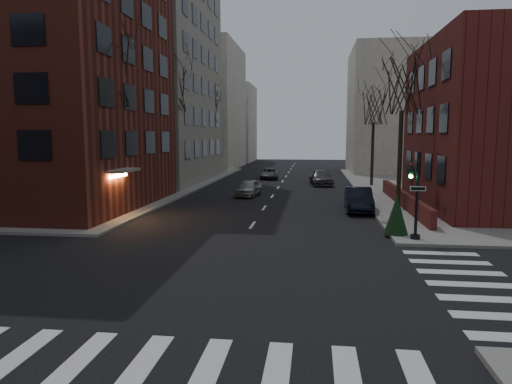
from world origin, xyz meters
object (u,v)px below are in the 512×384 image
traffic_signal (415,201)px  car_lane_gray (321,178)px  tree_right_b (374,106)px  parked_sedan (359,200)px  tree_left_c (209,108)px  car_lane_far (269,174)px  tree_left_a (110,75)px  sandwich_board (386,214)px  tree_left_b (172,88)px  car_lane_silver (248,188)px  streetlamp_far (218,141)px  streetlamp_near (165,144)px  tree_right_a (403,85)px  evergreen_shrub (396,215)px

traffic_signal → car_lane_gray: (-3.91, 23.93, -1.19)m
tree_right_b → parked_sedan: bearing=-100.1°
tree_left_c → car_lane_gray: size_ratio=1.98×
parked_sedan → car_lane_far: parked_sedan is taller
tree_left_a → car_lane_gray: (12.83, 18.93, -7.76)m
sandwich_board → tree_left_a: bearing=-178.5°
traffic_signal → parked_sedan: (-1.74, 8.36, -1.14)m
tree_left_b → parked_sedan: (15.00, -8.64, -8.14)m
tree_left_a → car_lane_silver: size_ratio=2.62×
tree_left_c → tree_right_b: 19.34m
car_lane_far → traffic_signal: bearing=-76.3°
traffic_signal → car_lane_gray: traffic_signal is taller
streetlamp_far → car_lane_gray: (12.23, -9.07, -3.52)m
car_lane_gray → parked_sedan: bearing=-87.8°
traffic_signal → sandwich_board: 4.23m
streetlamp_near → sandwich_board: (15.50, -9.03, -3.63)m
tree_right_a → evergreen_shrub: 10.70m
streetlamp_near → sandwich_board: 18.30m
tree_left_b → tree_right_b: 18.64m
tree_left_c → car_lane_gray: (12.83, -7.07, -7.32)m
tree_right_a → tree_left_a: bearing=-167.2°
parked_sedan → car_lane_silver: (-8.12, 6.48, -0.10)m
sandwich_board → car_lane_gray: bearing=104.5°
tree_left_b → car_lane_silver: 10.95m
tree_left_b → car_lane_far: tree_left_b is taller
streetlamp_far → car_lane_gray: bearing=-36.6°
tree_right_b → evergreen_shrub: bearing=-93.9°
tree_left_a → sandwich_board: 17.95m
streetlamp_far → evergreen_shrub: bearing=-64.2°
car_lane_far → tree_left_c: bearing=164.1°
car_lane_gray → sandwich_board: size_ratio=5.33×
tree_right_b → sandwich_board: 20.32m
tree_left_a → car_lane_gray: tree_left_a is taller
streetlamp_near → evergreen_shrub: streetlamp_near is taller
traffic_signal → car_lane_far: bearing=108.0°
tree_left_c → tree_right_b: bearing=-24.4°
traffic_signal → streetlamp_far: streetlamp_far is taller
car_lane_silver → car_lane_far: 14.71m
car_lane_gray → car_lane_far: car_lane_gray is taller
tree_left_a → parked_sedan: (15.00, 3.36, -7.70)m
tree_left_c → parked_sedan: tree_left_c is taller
traffic_signal → car_lane_far: traffic_signal is taller
tree_left_c → streetlamp_near: 18.40m
streetlamp_far → car_lane_far: size_ratio=1.46×
streetlamp_near → car_lane_silver: bearing=16.3°
tree_left_c → car_lane_far: 10.40m
parked_sedan → car_lane_silver: bearing=142.5°
tree_left_a → car_lane_gray: size_ratio=2.09×
streetlamp_near → tree_left_a: bearing=-94.3°
tree_left_b → streetlamp_near: bearing=-81.5°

